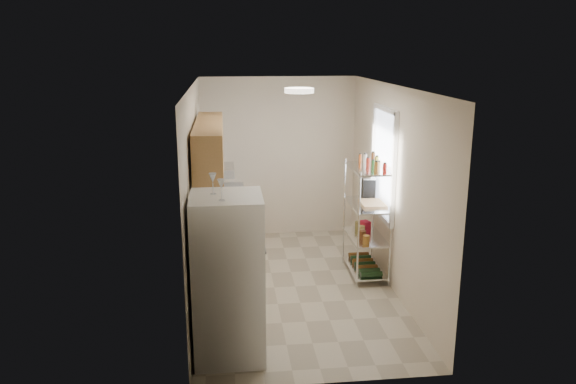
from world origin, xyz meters
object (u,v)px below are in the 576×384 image
frying_pan_large (220,204)px  cutting_board (373,203)px  refrigerator (228,278)px  rice_cooker (223,208)px  espresso_machine (368,187)px

frying_pan_large → cutting_board: cutting_board is taller
refrigerator → cutting_board: refrigerator is taller
refrigerator → frying_pan_large: refrigerator is taller
refrigerator → rice_cooker: (-0.05, 1.93, 0.16)m
rice_cooker → espresso_machine: size_ratio=0.83×
rice_cooker → cutting_board: rice_cooker is taller
rice_cooker → cutting_board: (2.00, -0.08, 0.02)m
espresso_machine → rice_cooker: bearing=-170.0°
rice_cooker → frying_pan_large: size_ratio=1.04×
rice_cooker → espresso_machine: espresso_machine is taller
cutting_board → espresso_machine: size_ratio=1.40×
refrigerator → cutting_board: 2.70m
cutting_board → frying_pan_large: bearing=163.9°
refrigerator → espresso_machine: size_ratio=5.58×
frying_pan_large → cutting_board: bearing=-21.0°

